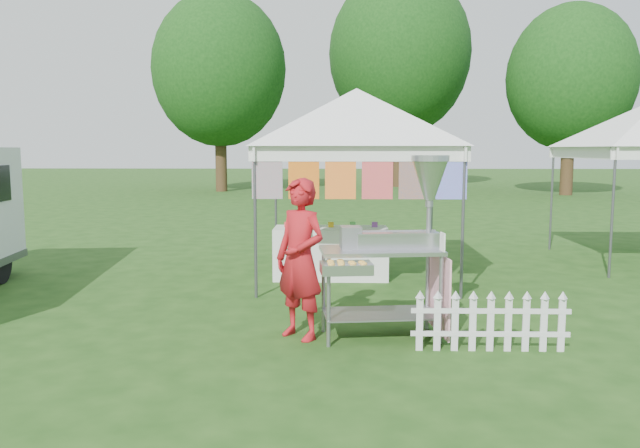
{
  "coord_description": "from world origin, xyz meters",
  "views": [
    {
      "loc": [
        -0.28,
        -6.4,
        2.06
      ],
      "look_at": [
        -0.51,
        1.55,
        1.1
      ],
      "focal_mm": 35.0,
      "sensor_mm": 36.0,
      "label": 1
    }
  ],
  "objects": [
    {
      "name": "ground",
      "position": [
        0.0,
        0.0,
        0.0
      ],
      "size": [
        120.0,
        120.0,
        0.0
      ],
      "primitive_type": "plane",
      "color": "#1C4212",
      "rests_on": "ground"
    },
    {
      "name": "canopy_main",
      "position": [
        0.0,
        3.49,
        2.99
      ],
      "size": [
        4.24,
        4.24,
        3.45
      ],
      "color": "#59595E",
      "rests_on": "ground"
    },
    {
      "name": "tree_left",
      "position": [
        -6.0,
        24.0,
        5.83
      ],
      "size": [
        6.4,
        6.4,
        9.53
      ],
      "color": "#342313",
      "rests_on": "ground"
    },
    {
      "name": "tree_mid",
      "position": [
        3.0,
        28.0,
        7.14
      ],
      "size": [
        7.6,
        7.6,
        11.52
      ],
      "color": "#342313",
      "rests_on": "ground"
    },
    {
      "name": "tree_right",
      "position": [
        10.0,
        22.0,
        5.18
      ],
      "size": [
        5.6,
        5.6,
        8.42
      ],
      "color": "#342313",
      "rests_on": "ground"
    },
    {
      "name": "donut_cart",
      "position": [
        0.39,
        0.28,
        1.17
      ],
      "size": [
        1.43,
        1.13,
        1.99
      ],
      "rotation": [
        0.0,
        0.0,
        0.12
      ],
      "color": "gray",
      "rests_on": "ground"
    },
    {
      "name": "vendor",
      "position": [
        -0.69,
        0.24,
        0.88
      ],
      "size": [
        0.76,
        0.73,
        1.75
      ],
      "primitive_type": "imported",
      "rotation": [
        0.0,
        0.0,
        -0.68
      ],
      "color": "#AE151C",
      "rests_on": "ground"
    },
    {
      "name": "picket_fence",
      "position": [
        1.28,
        -0.17,
        0.29
      ],
      "size": [
        1.62,
        0.03,
        0.56
      ],
      "rotation": [
        0.0,
        0.0,
        0.0
      ],
      "color": "silver",
      "rests_on": "ground"
    },
    {
      "name": "display_table",
      "position": [
        -0.39,
        3.42,
        0.41
      ],
      "size": [
        1.8,
        0.7,
        0.82
      ],
      "primitive_type": "cube",
      "color": "white",
      "rests_on": "ground"
    }
  ]
}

